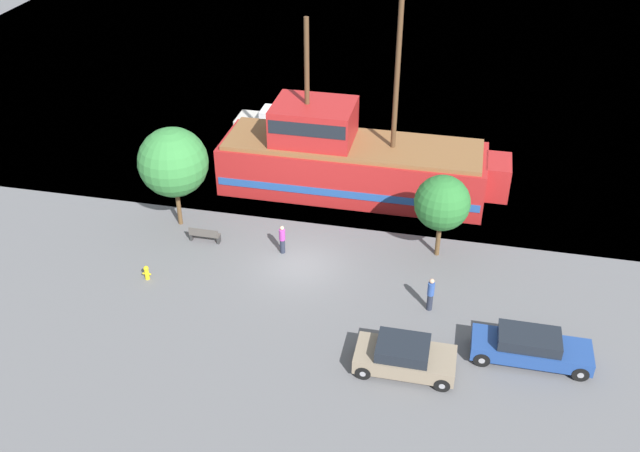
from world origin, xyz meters
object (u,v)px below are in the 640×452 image
object	(u,v)px
parked_car_curb_front	(530,347)
pedestrian_walking_far	(282,239)
pirate_ship	(349,161)
fire_hydrant	(147,272)
moored_boat_dockside	(291,123)
bench_promenade_east	(204,235)
pedestrian_walking_near	(431,294)
parked_car_curb_mid	(405,357)

from	to	relation	value
parked_car_curb_front	pedestrian_walking_far	distance (m)	13.44
pirate_ship	fire_hydrant	world-z (taller)	pirate_ship
moored_boat_dockside	parked_car_curb_front	bearing A→B (deg)	-52.20
pirate_ship	bench_promenade_east	size ratio (longest dim) A/B	10.17
pedestrian_walking_near	pirate_ship	bearing A→B (deg)	119.19
fire_hydrant	pedestrian_walking_far	size ratio (longest dim) A/B	0.47
moored_boat_dockside	pedestrian_walking_far	xyz separation A→B (m)	(3.21, -14.46, 0.27)
parked_car_curb_front	pedestrian_walking_far	bearing A→B (deg)	155.86
moored_boat_dockside	fire_hydrant	xyz separation A→B (m)	(-2.72, -18.10, -0.13)
parked_car_curb_front	fire_hydrant	world-z (taller)	parked_car_curb_front
fire_hydrant	parked_car_curb_front	bearing A→B (deg)	-5.84
pirate_ship	pedestrian_walking_far	world-z (taller)	pirate_ship
parked_car_curb_front	bench_promenade_east	world-z (taller)	parked_car_curb_front
moored_boat_dockside	fire_hydrant	size ratio (longest dim) A/B	10.42
fire_hydrant	pedestrian_walking_near	bearing A→B (deg)	2.58
fire_hydrant	pedestrian_walking_far	world-z (taller)	pedestrian_walking_far
moored_boat_dockside	bench_promenade_east	world-z (taller)	moored_boat_dockside
parked_car_curb_mid	pedestrian_walking_far	bearing A→B (deg)	134.79
bench_promenade_east	parked_car_curb_front	bearing A→B (deg)	-18.63
parked_car_curb_front	bench_promenade_east	bearing A→B (deg)	161.37
moored_boat_dockside	parked_car_curb_mid	bearing A→B (deg)	-64.44
parked_car_curb_front	bench_promenade_east	distance (m)	17.48
fire_hydrant	bench_promenade_east	xyz separation A→B (m)	(1.64, 3.72, 0.02)
parked_car_curb_front	pedestrian_walking_near	world-z (taller)	pedestrian_walking_near
parked_car_curb_front	parked_car_curb_mid	distance (m)	5.39
pirate_ship	fire_hydrant	bearing A→B (deg)	-127.14
pedestrian_walking_far	parked_car_curb_mid	bearing A→B (deg)	-45.21
parked_car_curb_front	parked_car_curb_mid	size ratio (longest dim) A/B	1.19
moored_boat_dockside	pedestrian_walking_far	size ratio (longest dim) A/B	4.94
bench_promenade_east	pedestrian_walking_far	distance (m)	4.31
fire_hydrant	pedestrian_walking_near	xyz separation A→B (m)	(13.79, 0.62, 0.48)
fire_hydrant	bench_promenade_east	bearing A→B (deg)	66.19
moored_boat_dockside	pedestrian_walking_near	size ratio (longest dim) A/B	4.55
pirate_ship	moored_boat_dockside	size ratio (longest dim) A/B	2.08
pedestrian_walking_far	fire_hydrant	bearing A→B (deg)	-148.51
pirate_ship	moored_boat_dockside	bearing A→B (deg)	126.34
moored_boat_dockside	parked_car_curb_front	world-z (taller)	moored_boat_dockside
pirate_ship	pedestrian_walking_far	size ratio (longest dim) A/B	10.29
parked_car_curb_mid	pirate_ship	bearing A→B (deg)	109.08
pirate_ship	bench_promenade_east	distance (m)	9.68
parked_car_curb_front	parked_car_curb_mid	xyz separation A→B (m)	(-5.12, -1.70, -0.00)
parked_car_curb_front	pirate_ship	bearing A→B (deg)	128.62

